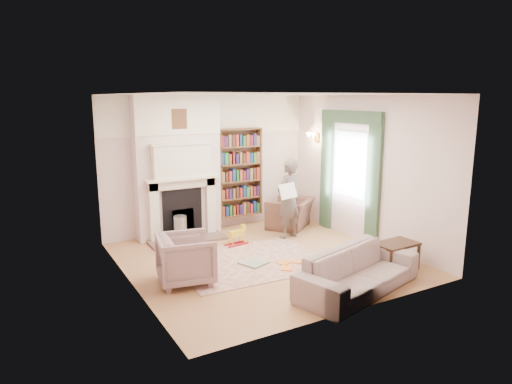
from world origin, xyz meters
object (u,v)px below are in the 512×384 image
coffee_table (395,256)px  rocking_horse (236,236)px  armchair_left (186,259)px  man_reading (289,199)px  paraffin_heater (180,230)px  sofa (358,271)px  armchair_reading (290,213)px  bookcase (239,172)px

coffee_table → rocking_horse: 2.90m
armchair_left → rocking_horse: armchair_left is taller
man_reading → paraffin_heater: bearing=-33.2°
coffee_table → rocking_horse: (-1.69, 2.36, -0.03)m
armchair_left → sofa: bearing=-116.5°
paraffin_heater → armchair_reading: bearing=-2.0°
armchair_left → sofa: (2.04, -1.52, -0.07)m
man_reading → rocking_horse: size_ratio=3.58×
paraffin_heater → rocking_horse: size_ratio=1.24×
armchair_left → sofa: 2.55m
armchair_reading → paraffin_heater: size_ratio=1.74×
armchair_reading → rocking_horse: (-1.57, -0.53, -0.12)m
bookcase → coffee_table: (1.00, -3.57, -0.95)m
bookcase → coffee_table: 3.82m
armchair_left → rocking_horse: bearing=-40.7°
bookcase → man_reading: bookcase is taller
bookcase → sofa: 4.01m
armchair_reading → armchair_left: size_ratio=1.18×
bookcase → rocking_horse: (-0.70, -1.21, -0.98)m
coffee_table → armchair_reading: bearing=89.8°
coffee_table → paraffin_heater: bearing=128.3°
armchair_left → sofa: size_ratio=0.39×
coffee_table → sofa: bearing=-165.2°
armchair_left → armchair_reading: bearing=-50.2°
paraffin_heater → rocking_horse: paraffin_heater is taller
armchair_reading → sofa: armchair_reading is taller
coffee_table → armchair_left: bearing=157.0°
rocking_horse → bookcase: bearing=53.8°
bookcase → rocking_horse: bearing=-120.0°
bookcase → paraffin_heater: size_ratio=3.36×
armchair_reading → coffee_table: 2.90m
armchair_reading → coffee_table: bearing=54.8°
sofa → coffee_table: sofa is taller
man_reading → coffee_table: 2.43m
bookcase → sofa: size_ratio=0.89×
armchair_reading → paraffin_heater: armchair_reading is taller
coffee_table → bookcase: bearing=103.0°
man_reading → paraffin_heater: size_ratio=2.88×
man_reading → paraffin_heater: man_reading is taller
armchair_left → man_reading: 2.85m
armchair_reading → paraffin_heater: 2.46m
sofa → rocking_horse: sofa is taller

